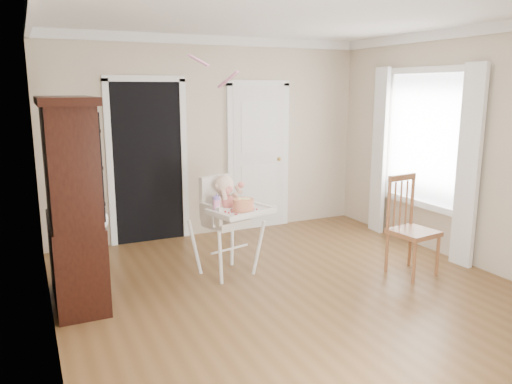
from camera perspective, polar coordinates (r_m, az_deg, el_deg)
name	(u,v)px	position (r m, az deg, el deg)	size (l,w,h in m)	color
floor	(301,297)	(5.05, 5.21, -11.85)	(5.00, 5.00, 0.00)	brown
ceiling	(307,9)	(4.68, 5.87, 20.07)	(5.00, 5.00, 0.00)	white
wall_back	(212,138)	(6.93, -5.07, 6.20)	(4.50, 4.50, 0.00)	beige
wall_left	(43,180)	(4.04, -23.17, 1.24)	(5.00, 5.00, 0.00)	beige
wall_right	(478,149)	(6.13, 24.03, 4.48)	(5.00, 5.00, 0.00)	beige
crown_molding	(307,16)	(4.67, 5.85, 19.34)	(4.50, 5.00, 0.12)	white
doorway	(148,159)	(6.69, -12.26, 3.70)	(1.06, 0.05, 2.22)	black
closet_door	(258,158)	(7.22, 0.29, 3.87)	(0.96, 0.09, 2.13)	white
window_right	(421,148)	(6.63, 18.38, 4.84)	(0.13, 1.84, 2.30)	white
high_chair	(227,214)	(5.41, -3.38, -2.53)	(0.81, 0.92, 1.11)	white
baby	(225,199)	(5.39, -3.57, -0.77)	(0.36, 0.27, 0.50)	beige
cake	(243,205)	(5.17, -1.46, -1.48)	(0.28, 0.28, 0.13)	silver
sippy_cup	(217,203)	(5.18, -4.53, -1.28)	(0.08, 0.08, 0.19)	pink
china_cabinet	(73,202)	(4.97, -20.19, -1.09)	(0.51, 1.16, 1.95)	black
dining_chair	(411,229)	(5.74, 17.29, -4.05)	(0.50, 0.50, 1.09)	brown
streamer	(198,60)	(5.40, -6.62, 14.73)	(0.03, 0.50, 0.02)	#FF93C4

